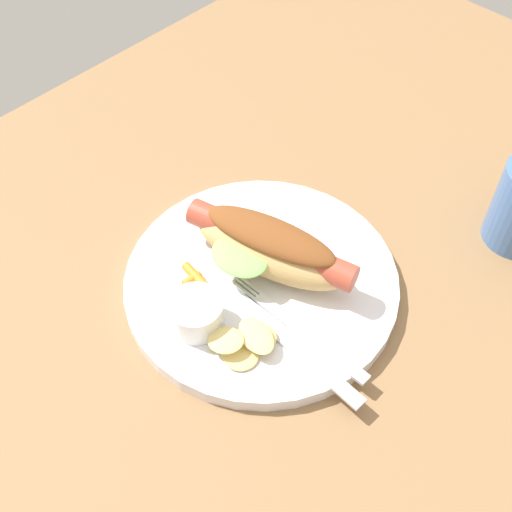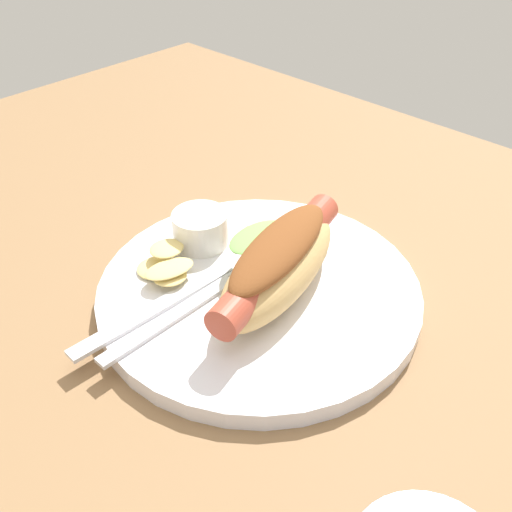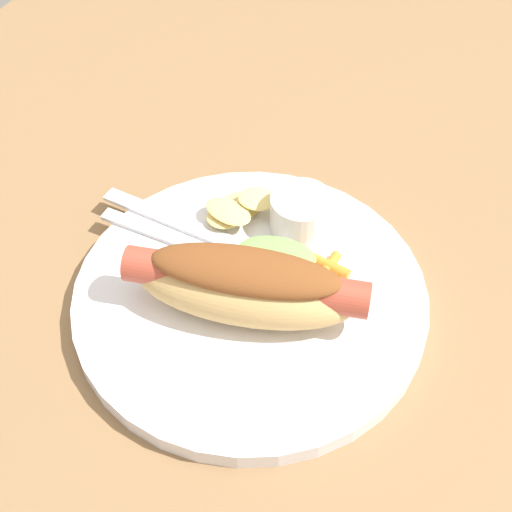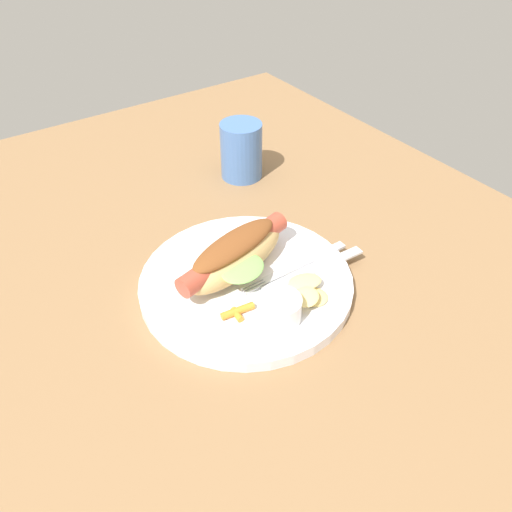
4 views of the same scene
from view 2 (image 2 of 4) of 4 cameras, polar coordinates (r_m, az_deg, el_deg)
name	(u,v)px [view 2 (image 2 of 4)]	position (r cm, az deg, el deg)	size (l,w,h in cm)	color
ground_plane	(255,330)	(50.10, -0.14, -7.12)	(120.00, 90.00, 1.80)	olive
plate	(259,291)	(51.13, 0.29, -3.45)	(27.63, 27.63, 1.60)	white
hot_dog	(280,263)	(48.03, 2.33, -0.68)	(10.90, 18.14, 5.65)	tan
sauce_ramekin	(200,229)	(54.78, -5.40, 2.65)	(5.16, 5.16, 3.16)	white
fork	(182,311)	(48.18, -7.14, -5.26)	(1.24, 16.63, 0.40)	silver
knife	(156,308)	(48.74, -9.65, -4.99)	(15.68, 1.40, 0.36)	silver
chips_pile	(165,265)	(51.79, -8.76, -0.88)	(6.82, 6.33, 1.83)	#E8CE78
carrot_garnish	(254,236)	(55.51, -0.16, 1.92)	(2.19, 4.28, 0.92)	orange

